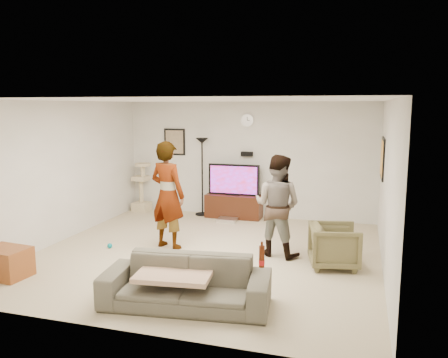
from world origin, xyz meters
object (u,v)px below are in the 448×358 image
(tv_stand, at_px, (234,206))
(armchair, at_px, (334,246))
(cat_tree, at_px, (141,187))
(beer_bottle, at_px, (262,257))
(tv, at_px, (234,180))
(person_left, at_px, (168,195))
(person_right, at_px, (277,205))
(floor_lamp, at_px, (202,177))
(side_table, at_px, (6,262))
(sofa, at_px, (186,283))

(tv_stand, height_order, armchair, armchair)
(cat_tree, bearing_deg, beer_bottle, -49.62)
(tv, distance_m, person_left, 2.43)
(person_right, bearing_deg, floor_lamp, -33.08)
(floor_lamp, bearing_deg, tv_stand, -2.98)
(tv, bearing_deg, person_right, -58.91)
(cat_tree, xyz_separation_m, armchair, (4.50, -2.54, -0.24))
(tv, bearing_deg, side_table, -116.66)
(floor_lamp, relative_size, armchair, 2.38)
(person_right, xyz_separation_m, armchair, (0.93, -0.31, -0.50))
(person_left, distance_m, sofa, 2.46)
(tv_stand, distance_m, tv, 0.58)
(tv, bearing_deg, armchair, -48.10)
(floor_lamp, distance_m, side_table, 4.62)
(person_right, height_order, sofa, person_right)
(person_left, bearing_deg, tv_stand, -85.52)
(person_right, relative_size, beer_bottle, 6.60)
(person_right, xyz_separation_m, beer_bottle, (0.23, -2.23, -0.11))
(tv, relative_size, person_right, 0.68)
(person_right, bearing_deg, side_table, 44.96)
(side_table, bearing_deg, tv_stand, 63.34)
(floor_lamp, height_order, side_table, floor_lamp)
(cat_tree, relative_size, person_left, 0.61)
(person_right, distance_m, armchair, 1.10)
(tv_stand, distance_m, sofa, 4.51)
(person_left, height_order, armchair, person_left)
(tv_stand, distance_m, armchair, 3.41)
(person_left, distance_m, beer_bottle, 2.95)
(tv, height_order, person_left, person_left)
(cat_tree, distance_m, person_left, 2.95)
(tv_stand, relative_size, person_right, 0.73)
(cat_tree, xyz_separation_m, side_table, (0.06, -4.30, -0.35))
(tv, relative_size, side_table, 1.78)
(tv_stand, height_order, floor_lamp, floor_lamp)
(sofa, bearing_deg, floor_lamp, 99.94)
(side_table, bearing_deg, person_left, 49.26)
(armchair, relative_size, side_table, 1.14)
(floor_lamp, xyz_separation_m, cat_tree, (-1.48, -0.04, -0.29))
(person_left, distance_m, person_right, 1.86)
(person_left, height_order, beer_bottle, person_left)
(sofa, bearing_deg, tv, 91.07)
(floor_lamp, height_order, person_right, floor_lamp)
(person_left, height_order, sofa, person_left)
(person_right, xyz_separation_m, side_table, (-3.51, -2.08, -0.61))
(beer_bottle, bearing_deg, tv, 109.41)
(cat_tree, relative_size, beer_bottle, 4.50)
(person_right, bearing_deg, armchair, 176.13)
(cat_tree, xyz_separation_m, person_right, (3.57, -2.23, 0.26))
(cat_tree, height_order, person_left, person_left)
(tv_stand, xyz_separation_m, beer_bottle, (1.57, -4.46, 0.46))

